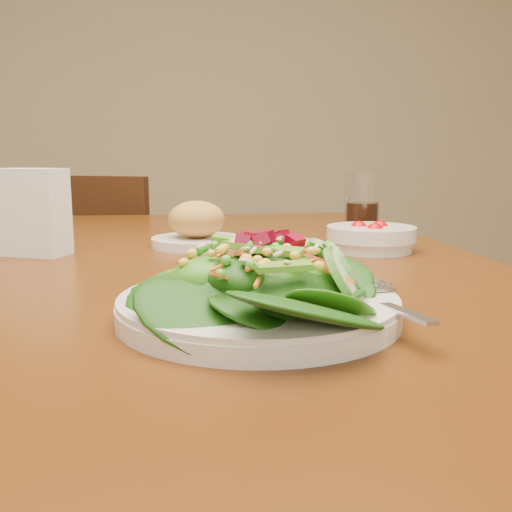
# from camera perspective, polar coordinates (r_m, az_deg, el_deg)

# --- Properties ---
(dining_table) EXTENTS (0.90, 1.40, 0.75)m
(dining_table) POSITION_cam_1_polar(r_m,az_deg,el_deg) (0.90, -5.44, -6.82)
(dining_table) COLOR #472207
(dining_table) RESTS_ON ground_plane
(chair_far) EXTENTS (0.52, 0.52, 0.85)m
(chair_far) POSITION_cam_1_polar(r_m,az_deg,el_deg) (1.90, -13.74, -4.20)
(chair_far) COLOR #371B0D
(chair_far) RESTS_ON ground_plane
(salad_plate) EXTENTS (0.28, 0.28, 0.08)m
(salad_plate) POSITION_cam_1_polar(r_m,az_deg,el_deg) (0.56, 1.21, -3.33)
(salad_plate) COLOR silver
(salad_plate) RESTS_ON dining_table
(bread_plate) EXTENTS (0.16, 0.16, 0.08)m
(bread_plate) POSITION_cam_1_polar(r_m,az_deg,el_deg) (1.01, -5.94, 2.83)
(bread_plate) COLOR silver
(bread_plate) RESTS_ON dining_table
(tomato_bowl) EXTENTS (0.15, 0.15, 0.05)m
(tomato_bowl) POSITION_cam_1_polar(r_m,az_deg,el_deg) (0.98, 11.41, 1.80)
(tomato_bowl) COLOR silver
(tomato_bowl) RESTS_ON dining_table
(drinking_glass) EXTENTS (0.07, 0.07, 0.12)m
(drinking_glass) POSITION_cam_1_polar(r_m,az_deg,el_deg) (1.21, 10.56, 4.85)
(drinking_glass) COLOR silver
(drinking_glass) RESTS_ON dining_table
(napkin_holder) EXTENTS (0.12, 0.09, 0.14)m
(napkin_holder) POSITION_cam_1_polar(r_m,az_deg,el_deg) (0.98, -21.48, 4.34)
(napkin_holder) COLOR white
(napkin_holder) RESTS_ON dining_table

